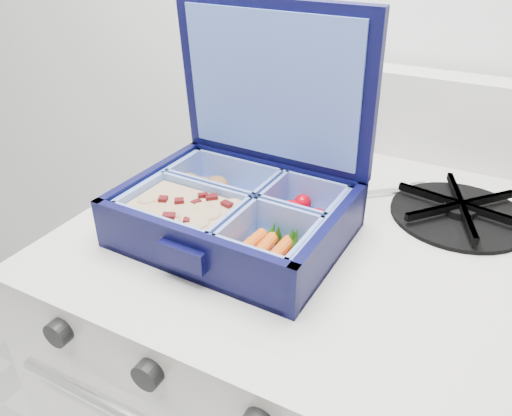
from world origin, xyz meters
The scene contains 4 objects.
bento_box centered at (-0.09, 1.62, 0.86)m, with size 0.25×0.19×0.06m, color #080933, non-canonical shape.
burner_grate centered at (0.14, 1.78, 0.84)m, with size 0.17×0.17×0.02m, color black.
burner_grate_rear centered at (-0.12, 1.89, 0.84)m, with size 0.19×0.19×0.02m, color black.
fork centered at (0.01, 1.78, 0.83)m, with size 0.02×0.18×0.01m, color silver, non-canonical shape.
Camera 1 is at (0.17, 1.19, 1.16)m, focal length 35.00 mm.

